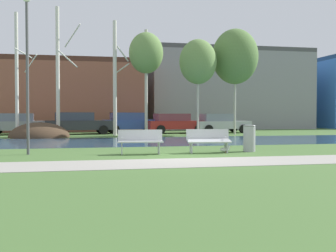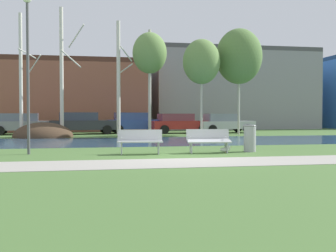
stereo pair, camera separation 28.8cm
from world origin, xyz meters
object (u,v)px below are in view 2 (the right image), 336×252
parked_wagon_fourth_red (179,123)px  bench_right (208,140)px  bench_left (140,141)px  trash_bin (250,138)px  parked_sedan_second_dark (82,123)px  parked_hatch_third_blue (134,122)px  streetlamp (28,48)px  parked_suv_fifth_silver (224,123)px  parked_van_nearest_grey (23,123)px  seagull (225,149)px

parked_wagon_fourth_red → bench_right: bearing=-97.9°
bench_left → trash_bin: trash_bin is taller
parked_sedan_second_dark → parked_wagon_fourth_red: (7.04, 0.15, -0.04)m
parked_wagon_fourth_red → bench_left: bearing=-106.9°
parked_sedan_second_dark → parked_hatch_third_blue: bearing=15.0°
streetlamp → parked_suv_fifth_silver: size_ratio=1.30×
parked_van_nearest_grey → parked_hatch_third_blue: (7.84, 0.84, 0.03)m
bench_left → bench_right: size_ratio=1.00×
streetlamp → parked_van_nearest_grey: (-2.55, 14.59, -2.97)m
trash_bin → streetlamp: 8.75m
seagull → parked_suv_fifth_silver: (4.97, 15.20, 0.63)m
streetlamp → parked_hatch_third_blue: streetlamp is taller
trash_bin → streetlamp: streetlamp is taller
bench_right → parked_sedan_second_dark: size_ratio=0.34×
parked_hatch_third_blue → parked_suv_fifth_silver: bearing=-8.8°
bench_left → parked_sedan_second_dark: bearing=99.1°
parked_hatch_third_blue → parked_wagon_fourth_red: (3.25, -0.86, -0.04)m
streetlamp → parked_hatch_third_blue: bearing=71.1°
streetlamp → parked_sedan_second_dark: 14.79m
parked_hatch_third_blue → parked_sedan_second_dark: bearing=-165.0°
trash_bin → seagull: size_ratio=2.28×
bench_right → streetlamp: (-6.44, 0.66, 3.28)m
bench_left → seagull: bench_left is taller
bench_right → bench_left: bearing=180.0°
bench_left → streetlamp: (-3.91, 0.66, 3.28)m
parked_sedan_second_dark → parked_hatch_third_blue: (3.79, 1.01, -0.00)m
parked_van_nearest_grey → parked_suv_fifth_silver: parked_van_nearest_grey is taller
seagull → parked_van_nearest_grey: bearing=121.9°
trash_bin → parked_sedan_second_dark: (-6.61, 14.90, 0.29)m
streetlamp → parked_hatch_third_blue: 16.58m
streetlamp → parked_wagon_fourth_red: (8.54, 14.57, -2.98)m
bench_left → parked_van_nearest_grey: size_ratio=0.35×
seagull → parked_sedan_second_dark: (-5.54, 15.22, 0.68)m
parked_hatch_third_blue → parked_suv_fifth_silver: 6.80m
parked_van_nearest_grey → parked_sedan_second_dark: 4.06m
trash_bin → parked_wagon_fourth_red: parked_wagon_fourth_red is taller
streetlamp → parked_van_nearest_grey: bearing=99.9°
streetlamp → parked_sedan_second_dark: bearing=84.1°
bench_left → parked_suv_fifth_silver: (8.10, 15.06, 0.29)m
bench_right → parked_van_nearest_grey: 17.71m
parked_suv_fifth_silver → parked_sedan_second_dark: bearing=179.9°
seagull → streetlamp: (-7.04, 0.81, 3.62)m
parked_suv_fifth_silver → bench_right: bearing=-110.3°
bench_right → parked_van_nearest_grey: size_ratio=0.35×
trash_bin → parked_van_nearest_grey: (-10.66, 15.08, 0.26)m
bench_right → parked_wagon_fourth_red: bearing=82.1°
bench_right → seagull: size_ratio=3.72×
trash_bin → parked_hatch_third_blue: parked_hatch_third_blue is taller
parked_van_nearest_grey → parked_hatch_third_blue: size_ratio=1.09×
trash_bin → streetlamp: size_ratio=0.18×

